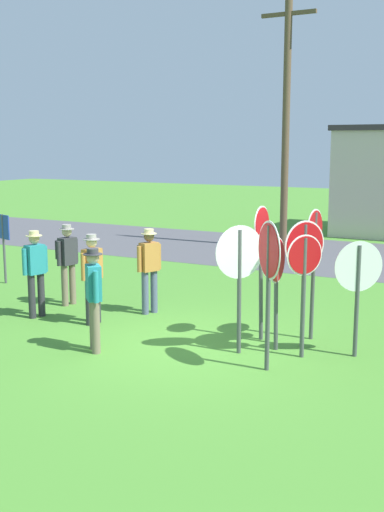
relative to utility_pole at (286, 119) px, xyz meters
name	(u,v)px	position (x,y,z in m)	size (l,w,h in m)	color
ground_plane	(185,347)	(2.24, -10.73, -4.20)	(80.00, 80.00, 0.00)	#47842D
street_asphalt	(343,257)	(2.24, -0.77, -4.20)	(60.00, 6.40, 0.01)	#4C4C51
utility_pole	(286,119)	(0.00, 0.00, 0.00)	(1.80, 0.24, 8.04)	brown
stop_sign_rear_left	(304,276)	(4.15, -10.29, -2.86)	(0.40, 0.53, 2.01)	#474C4C
stop_sign_far_back	(277,274)	(3.63, -10.14, -2.91)	(0.10, 0.76, 1.91)	#474C4C
stop_sign_leaning_right	(269,268)	(3.88, -11.13, -2.61)	(0.61, 0.66, 2.30)	#474C4C
stop_sign_low_front	(314,252)	(3.99, -9.28, -2.63)	(0.09, 0.72, 2.31)	#474C4C
stop_sign_rear_right	(358,279)	(4.90, -9.84, -2.91)	(0.63, 0.54, 1.90)	#474C4C
stop_sign_leaning_left	(261,252)	(3.19, -9.73, -2.63)	(0.12, 0.63, 2.37)	#474C4C
stop_sign_nearest	(239,266)	(3.16, -10.58, -2.74)	(0.54, 0.71, 2.13)	#474C4C
stop_sign_tallest	(304,261)	(3.99, -9.81, -2.71)	(0.45, 0.70, 2.17)	#474C4C
person_on_left	(67,258)	(-1.38, -9.41, -3.19)	(0.41, 0.56, 1.74)	#7A6B56
person_in_teal	(35,267)	(-1.30, -10.48, -3.19)	(0.42, 0.56, 1.74)	#2D2D33
person_with_sunhat	(149,265)	(0.52, -9.16, -3.19)	(0.44, 0.53, 1.74)	#4C5670
person_in_blue	(94,294)	(1.03, -11.65, -3.22)	(0.43, 0.42, 1.74)	#7A6B56
person_in_dark_shirt	(92,274)	(0.00, -10.33, -3.22)	(0.32, 0.57, 1.74)	#2D2D33
info_panel_leftmost	(3,236)	(-4.14, -8.46, -3.02)	(0.58, 0.21, 1.71)	#4C4C51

